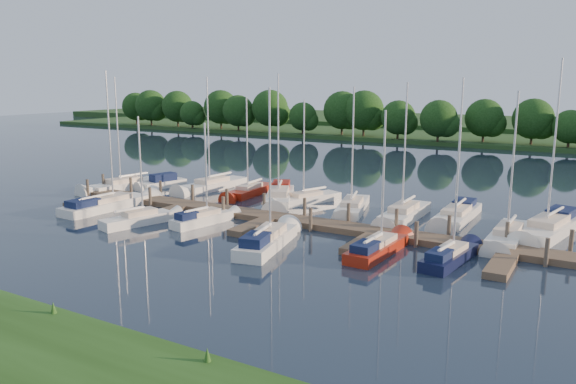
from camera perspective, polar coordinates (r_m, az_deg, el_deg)
The scene contains 23 objects.
ground at distance 34.09m, azimuth -8.45°, elevation -5.73°, with size 260.00×260.00×0.00m, color #1B2536.
dock at distance 39.77m, azimuth -1.88°, elevation -2.84°, with size 40.00×6.00×0.40m.
mooring_pilings at distance 40.61m, azimuth -1.04°, elevation -1.96°, with size 38.24×2.84×2.00m.
far_shore at distance 102.87m, azimuth 18.68°, elevation 5.35°, with size 180.00×30.00×0.60m, color #22471B.
distant_hill at distance 127.34m, azimuth 21.02°, elevation 6.41°, with size 220.00×40.00×1.40m, color #2A4B21.
treeline at distance 90.22m, azimuth 17.34°, elevation 7.12°, with size 146.15×9.64×8.13m.
sailboat_n_0 at distance 53.79m, azimuth -16.39°, elevation 0.52°, with size 3.21×8.39×10.60m.
motorboat at distance 54.00m, azimuth -12.69°, elevation 0.82°, with size 2.49×5.10×1.63m.
sailboat_n_2 at distance 52.13m, azimuth -7.76°, elevation 0.54°, with size 2.74×8.40×10.62m.
sailboat_n_3 at distance 49.20m, azimuth -3.96°, elevation -0.03°, with size 1.90×6.91×8.85m.
sailboat_n_4 at distance 46.22m, azimuth -0.92°, elevation -0.65°, with size 5.07×8.19×10.88m.
sailboat_n_5 at distance 45.96m, azimuth 1.82°, elevation -0.81°, with size 3.65×6.73×8.72m.
sailboat_n_6 at distance 43.15m, azimuth 6.49°, elevation -1.69°, with size 3.50×7.77×9.79m.
sailboat_n_7 at distance 41.34m, azimuth 11.63°, elevation -2.41°, with size 1.90×7.87×10.20m.
sailboat_n_8 at distance 42.17m, azimuth 16.73°, elevation -2.35°, with size 1.98×8.25×10.44m.
sailboat_n_9 at distance 37.59m, azimuth 21.42°, elevation -4.36°, with size 1.87×7.53×9.68m.
sailboat_n_10 at distance 40.46m, azimuth 24.97°, elevation -3.47°, with size 3.68×9.28×11.70m.
sailboat_s_0 at distance 46.14m, azimuth -17.68°, elevation -1.24°, with size 2.52×8.74×10.99m.
sailboat_s_1 at distance 40.62m, azimuth -14.79°, elevation -2.80°, with size 2.75×6.01×7.87m.
sailboat_s_2 at distance 39.78m, azimuth -8.58°, elevation -2.78°, with size 2.25×5.67×7.40m.
sailboat_s_3 at distance 34.03m, azimuth -2.06°, elevation -5.05°, with size 3.13×7.75×9.93m.
sailboat_s_4 at distance 33.16m, azimuth 9.17°, elevation -5.67°, with size 1.90×6.71×8.61m.
sailboat_s_5 at distance 32.51m, azimuth 16.18°, elevation -6.34°, with size 2.08×6.16×7.90m.
Camera 1 is at (20.54, -25.33, 9.92)m, focal length 35.00 mm.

